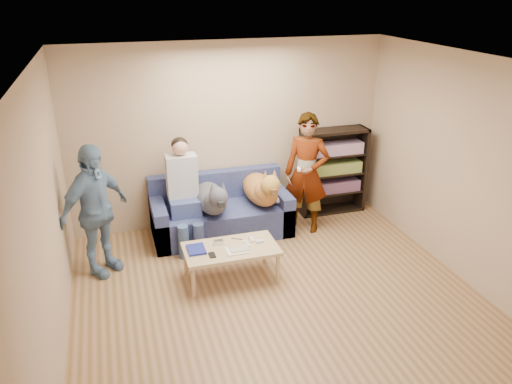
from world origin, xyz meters
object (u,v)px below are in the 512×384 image
object	(u,v)px
dog_gray	(212,198)
coffee_table	(231,251)
sofa	(221,214)
person_standing_left	(95,211)
camera_silver	(218,242)
notebook_blue	(196,249)
person_seated	(184,189)
dog_tan	(262,189)
bookshelf	(332,169)
person_standing_right	(307,174)

from	to	relation	value
dog_gray	coffee_table	xyz separation A→B (m)	(0.00, -0.99, -0.26)
sofa	person_standing_left	bearing A→B (deg)	-160.03
camera_silver	coffee_table	size ratio (longest dim) A/B	0.10
notebook_blue	person_seated	world-z (taller)	person_seated
camera_silver	coffee_table	bearing A→B (deg)	-45.00
notebook_blue	sofa	world-z (taller)	sofa
notebook_blue	dog_tan	size ratio (longest dim) A/B	0.22
person_standing_left	bookshelf	bearing A→B (deg)	-27.26
bookshelf	person_standing_right	bearing A→B (deg)	-142.83
person_seated	person_standing_left	bearing A→B (deg)	-157.35
dog_tan	person_standing_left	bearing A→B (deg)	-168.22
person_standing_right	bookshelf	bearing A→B (deg)	71.66
dog_gray	coffee_table	size ratio (longest dim) A/B	1.13
notebook_blue	dog_gray	distance (m)	1.04
dog_gray	dog_tan	distance (m)	0.73
coffee_table	bookshelf	bearing A→B (deg)	36.47
notebook_blue	coffee_table	world-z (taller)	notebook_blue
coffee_table	person_standing_left	bearing A→B (deg)	157.27
notebook_blue	bookshelf	size ratio (longest dim) A/B	0.20
dog_gray	bookshelf	distance (m)	2.01
person_standing_right	dog_gray	bearing A→B (deg)	-146.15
person_seated	coffee_table	world-z (taller)	person_seated
person_standing_left	camera_silver	bearing A→B (deg)	-60.97
camera_silver	coffee_table	distance (m)	0.18
camera_silver	person_seated	world-z (taller)	person_seated
notebook_blue	coffee_table	distance (m)	0.41
sofa	person_seated	size ratio (longest dim) A/B	1.29
dog_gray	bookshelf	size ratio (longest dim) A/B	0.96
dog_tan	coffee_table	world-z (taller)	dog_tan
bookshelf	person_seated	bearing A→B (deg)	-171.15
camera_silver	person_standing_right	bearing A→B (deg)	30.44
sofa	bookshelf	xyz separation A→B (m)	(1.80, 0.23, 0.40)
notebook_blue	camera_silver	distance (m)	0.29
person_standing_left	sofa	xyz separation A→B (m)	(1.63, 0.59, -0.53)
sofa	dog_gray	distance (m)	0.44
person_standing_left	bookshelf	world-z (taller)	person_standing_left
notebook_blue	sofa	xyz separation A→B (m)	(0.55, 1.16, -0.15)
notebook_blue	dog_gray	bearing A→B (deg)	67.05
person_standing_right	sofa	distance (m)	1.33
person_standing_left	dog_tan	bearing A→B (deg)	-29.02
dog_tan	bookshelf	bearing A→B (deg)	16.60
bookshelf	coffee_table	bearing A→B (deg)	-143.53
sofa	notebook_blue	bearing A→B (deg)	-115.51
camera_silver	dog_tan	distance (m)	1.29
coffee_table	bookshelf	world-z (taller)	bookshelf
camera_silver	bookshelf	xyz separation A→B (m)	(2.07, 1.32, 0.23)
person_standing_left	camera_silver	xyz separation A→B (m)	(1.36, -0.50, -0.37)
coffee_table	bookshelf	size ratio (longest dim) A/B	0.85
person_standing_left	dog_tan	distance (m)	2.25
person_standing_right	person_seated	bearing A→B (deg)	-149.16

